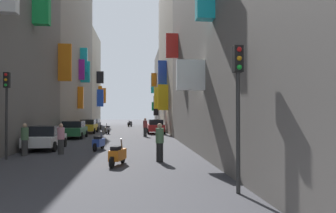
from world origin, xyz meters
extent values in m
plane|color=#38383D|center=(0.00, 30.00, 0.00)|extent=(140.00, 140.00, 0.00)
cube|color=green|center=(-4.48, 19.49, 8.88)|extent=(1.04, 0.63, 1.85)
cube|color=orange|center=(-4.45, 26.51, 6.55)|extent=(1.10, 0.38, 3.19)
cube|color=gray|center=(-8.00, 37.72, 10.32)|extent=(6.00, 20.98, 20.64)
cube|color=#19B2BF|center=(-4.59, 37.64, 8.47)|extent=(0.82, 0.56, 2.88)
cube|color=purple|center=(-4.69, 36.68, 7.22)|extent=(0.63, 0.37, 2.35)
cube|color=orange|center=(-4.69, 36.14, 3.94)|extent=(0.62, 0.60, 2.50)
cube|color=#19B2BF|center=(-4.47, 38.06, 7.13)|extent=(1.06, 0.54, 2.52)
cube|color=#BCB29E|center=(-8.00, 54.10, 7.69)|extent=(6.00, 11.79, 15.38)
cube|color=orange|center=(-4.43, 58.28, 5.26)|extent=(1.13, 0.45, 2.71)
cube|color=blue|center=(-4.47, 54.47, 4.67)|extent=(1.06, 0.42, 2.88)
cube|color=black|center=(-4.43, 53.93, 8.10)|extent=(1.14, 0.52, 1.99)
cube|color=orange|center=(-4.68, 56.34, 5.93)|extent=(0.64, 0.40, 1.81)
cube|color=white|center=(4.31, 13.35, 4.10)|extent=(1.39, 0.47, 1.48)
cube|color=red|center=(4.51, 23.85, 7.63)|extent=(0.98, 0.37, 1.94)
cube|color=#9E9384|center=(8.00, 37.96, 9.49)|extent=(6.00, 20.06, 18.98)
cube|color=yellow|center=(4.46, 32.63, 3.86)|extent=(1.08, 0.51, 2.72)
cube|color=blue|center=(4.52, 34.40, 6.60)|extent=(0.96, 0.62, 2.87)
cube|color=yellow|center=(4.42, 38.93, 4.07)|extent=(1.16, 0.43, 2.69)
cube|color=slate|center=(8.00, 53.99, 6.04)|extent=(6.00, 12.01, 12.08)
cube|color=green|center=(4.66, 56.34, 3.30)|extent=(0.69, 0.54, 1.50)
cube|color=black|center=(4.64, 49.17, 3.30)|extent=(0.72, 0.43, 3.04)
cube|color=orange|center=(4.56, 53.58, 7.75)|extent=(0.88, 0.39, 2.26)
cube|color=#19B2BF|center=(4.61, 57.42, 7.27)|extent=(0.78, 0.42, 3.15)
cube|color=#236638|center=(-3.84, 27.20, 0.63)|extent=(1.84, 4.09, 0.66)
cube|color=black|center=(-3.84, 27.40, 1.23)|extent=(1.62, 2.29, 0.55)
cylinder|color=black|center=(-2.91, 25.85, 0.30)|extent=(0.18, 0.60, 0.60)
cylinder|color=black|center=(-4.76, 25.85, 0.30)|extent=(0.18, 0.60, 0.60)
cylinder|color=black|center=(-2.91, 28.55, 0.30)|extent=(0.18, 0.60, 0.60)
cylinder|color=black|center=(-4.76, 28.55, 0.30)|extent=(0.18, 0.60, 0.60)
cube|color=black|center=(-3.92, 40.31, 0.61)|extent=(1.71, 4.36, 0.62)
cube|color=black|center=(-3.92, 40.53, 1.16)|extent=(1.50, 2.44, 0.48)
cylinder|color=black|center=(-3.06, 38.87, 0.30)|extent=(0.18, 0.60, 0.60)
cylinder|color=black|center=(-4.77, 38.87, 0.30)|extent=(0.18, 0.60, 0.60)
cylinder|color=black|center=(-3.06, 41.75, 0.30)|extent=(0.18, 0.60, 0.60)
cylinder|color=black|center=(-4.77, 41.75, 0.30)|extent=(0.18, 0.60, 0.60)
cube|color=gold|center=(-3.60, 34.35, 0.63)|extent=(1.67, 4.11, 0.66)
cube|color=black|center=(-3.60, 34.56, 1.22)|extent=(1.47, 2.30, 0.52)
cylinder|color=black|center=(-2.77, 33.00, 0.30)|extent=(0.18, 0.60, 0.60)
cylinder|color=black|center=(-4.43, 33.00, 0.30)|extent=(0.18, 0.60, 0.60)
cylinder|color=black|center=(-2.77, 35.71, 0.30)|extent=(0.18, 0.60, 0.60)
cylinder|color=black|center=(-4.43, 35.71, 0.30)|extent=(0.18, 0.60, 0.60)
cube|color=#B21E1E|center=(3.70, 33.00, 0.63)|extent=(1.67, 4.02, 0.67)
cube|color=black|center=(3.70, 32.80, 1.23)|extent=(1.47, 2.25, 0.53)
cylinder|color=black|center=(2.87, 34.33, 0.30)|extent=(0.18, 0.60, 0.60)
cylinder|color=black|center=(4.54, 34.33, 0.30)|extent=(0.18, 0.60, 0.60)
cylinder|color=black|center=(2.87, 31.68, 0.30)|extent=(0.18, 0.60, 0.60)
cylinder|color=black|center=(4.54, 31.68, 0.30)|extent=(0.18, 0.60, 0.60)
cube|color=white|center=(-3.89, 18.40, 0.58)|extent=(1.70, 4.19, 0.55)
cube|color=black|center=(-3.89, 18.61, 1.15)|extent=(1.49, 2.35, 0.60)
cylinder|color=black|center=(-3.04, 17.02, 0.30)|extent=(0.18, 0.60, 0.60)
cylinder|color=black|center=(-4.74, 17.02, 0.30)|extent=(0.18, 0.60, 0.60)
cylinder|color=black|center=(-3.04, 19.78, 0.30)|extent=(0.18, 0.60, 0.60)
cylinder|color=black|center=(-4.74, 19.78, 0.30)|extent=(0.18, 0.60, 0.60)
cube|color=#ADADB2|center=(-1.39, 32.91, 0.46)|extent=(0.70, 1.21, 0.45)
cube|color=black|center=(-1.34, 32.70, 0.77)|extent=(0.45, 0.62, 0.16)
cylinder|color=#4C4C51|center=(-1.53, 33.46, 0.79)|extent=(0.12, 0.28, 0.68)
cylinder|color=black|center=(-1.56, 33.60, 0.24)|extent=(0.21, 0.49, 0.48)
cylinder|color=black|center=(-1.22, 32.22, 0.24)|extent=(0.21, 0.49, 0.48)
cube|color=orange|center=(0.88, 11.72, 0.46)|extent=(0.73, 1.25, 0.45)
cube|color=black|center=(0.82, 11.51, 0.77)|extent=(0.46, 0.62, 0.16)
cylinder|color=#4C4C51|center=(1.03, 12.29, 0.79)|extent=(0.13, 0.28, 0.68)
cylinder|color=black|center=(1.07, 12.43, 0.24)|extent=(0.22, 0.49, 0.48)
cylinder|color=black|center=(0.69, 11.02, 0.24)|extent=(0.22, 0.49, 0.48)
cube|color=red|center=(3.77, 43.59, 0.46)|extent=(0.66, 1.15, 0.45)
cube|color=black|center=(3.73, 43.79, 0.77)|extent=(0.43, 0.62, 0.16)
cylinder|color=#4C4C51|center=(3.89, 43.07, 0.79)|extent=(0.12, 0.28, 0.68)
cylinder|color=black|center=(3.92, 42.93, 0.24)|extent=(0.20, 0.49, 0.48)
cylinder|color=black|center=(3.63, 44.25, 0.24)|extent=(0.20, 0.49, 0.48)
cube|color=black|center=(0.62, 49.70, 0.46)|extent=(0.73, 1.21, 0.45)
cube|color=black|center=(0.68, 49.90, 0.77)|extent=(0.46, 0.63, 0.16)
cylinder|color=#4C4C51|center=(0.47, 49.15, 0.79)|extent=(0.13, 0.28, 0.68)
cylinder|color=black|center=(0.43, 49.02, 0.24)|extent=(0.22, 0.49, 0.48)
cylinder|color=black|center=(0.81, 50.38, 0.24)|extent=(0.22, 0.49, 0.48)
cube|color=#2D4CAD|center=(-0.58, 17.70, 0.46)|extent=(0.66, 1.23, 0.45)
cube|color=black|center=(-0.63, 17.49, 0.77)|extent=(0.42, 0.61, 0.16)
cylinder|color=#4C4C51|center=(-0.47, 18.28, 0.79)|extent=(0.11, 0.28, 0.68)
cylinder|color=black|center=(-0.44, 18.42, 0.24)|extent=(0.19, 0.49, 0.48)
cylinder|color=black|center=(-0.73, 16.99, 0.24)|extent=(0.19, 0.49, 0.48)
cylinder|color=#373737|center=(-4.18, 15.47, 0.41)|extent=(0.45, 0.45, 0.83)
cylinder|color=#4C724C|center=(-4.18, 15.47, 1.15)|extent=(0.53, 0.53, 0.65)
sphere|color=tan|center=(-4.18, 15.47, 1.59)|extent=(0.22, 0.22, 0.22)
cylinder|color=#353535|center=(-2.41, 15.87, 0.41)|extent=(0.32, 0.32, 0.81)
cylinder|color=pink|center=(-2.41, 15.87, 1.13)|extent=(0.38, 0.38, 0.64)
sphere|color=tan|center=(-2.41, 15.87, 1.56)|extent=(0.22, 0.22, 0.22)
cylinder|color=black|center=(2.76, 12.65, 0.43)|extent=(0.40, 0.40, 0.87)
cylinder|color=#4C724C|center=(2.76, 12.65, 1.21)|extent=(0.48, 0.48, 0.69)
sphere|color=tan|center=(2.76, 12.65, 1.67)|extent=(0.23, 0.23, 0.23)
cylinder|color=#303030|center=(2.47, 28.41, 0.42)|extent=(0.41, 0.41, 0.84)
cylinder|color=maroon|center=(2.47, 28.41, 1.18)|extent=(0.49, 0.49, 0.67)
sphere|color=tan|center=(2.47, 28.41, 1.62)|extent=(0.23, 0.23, 0.23)
cylinder|color=#2D2D2D|center=(-4.60, 14.09, 1.74)|extent=(0.12, 0.12, 3.48)
cube|color=black|center=(-4.60, 14.09, 3.85)|extent=(0.26, 0.26, 0.75)
sphere|color=red|center=(-4.60, 13.95, 4.10)|extent=(0.14, 0.14, 0.14)
sphere|color=orange|center=(-4.60, 13.95, 3.85)|extent=(0.14, 0.14, 0.14)
sphere|color=green|center=(-4.60, 13.95, 3.60)|extent=(0.14, 0.14, 0.14)
cylinder|color=#2D2D2D|center=(4.56, 6.44, 1.71)|extent=(0.12, 0.12, 3.43)
cube|color=black|center=(4.56, 6.44, 3.80)|extent=(0.26, 0.26, 0.75)
sphere|color=red|center=(4.56, 6.30, 4.05)|extent=(0.14, 0.14, 0.14)
sphere|color=orange|center=(4.56, 6.30, 3.80)|extent=(0.14, 0.14, 0.14)
sphere|color=green|center=(4.56, 6.30, 3.55)|extent=(0.14, 0.14, 0.14)
camera|label=1|loc=(1.70, -2.80, 2.30)|focal=35.81mm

